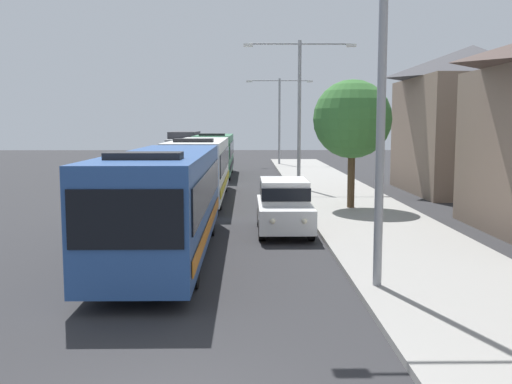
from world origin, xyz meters
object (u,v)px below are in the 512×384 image
at_px(bus_middle, 215,153).
at_px(streetlamp_far, 279,111).
at_px(streetlamp_mid, 299,98).
at_px(bus_lead, 165,199).
at_px(box_truck_oncoming, 184,148).
at_px(bus_second_in_line, 200,167).
at_px(streetlamp_near, 382,54).
at_px(white_suv, 284,204).
at_px(roadside_tree, 352,119).

distance_m(bus_middle, streetlamp_far, 13.09).
distance_m(bus_middle, streetlamp_mid, 11.46).
bearing_deg(bus_lead, box_truck_oncoming, 95.20).
relative_size(bus_lead, box_truck_oncoming, 1.38).
bearing_deg(bus_middle, bus_second_in_line, -90.00).
xyz_separation_m(streetlamp_near, streetlamp_mid, (-0.00, 20.87, -0.07)).
bearing_deg(box_truck_oncoming, bus_middle, -71.38).
bearing_deg(bus_second_in_line, white_suv, -68.31).
xyz_separation_m(streetlamp_mid, streetlamp_far, (0.00, 20.87, -0.32)).
relative_size(bus_second_in_line, streetlamp_near, 1.41).
distance_m(bus_lead, bus_middle, 26.50).
height_order(bus_lead, white_suv, bus_lead).
height_order(bus_middle, box_truck_oncoming, bus_middle).
bearing_deg(white_suv, roadside_tree, 57.83).
bearing_deg(streetlamp_near, bus_lead, 144.87).
bearing_deg(bus_second_in_line, bus_middle, 90.00).
relative_size(streetlamp_near, streetlamp_mid, 1.02).
bearing_deg(streetlamp_far, bus_lead, -98.10).
distance_m(bus_lead, white_suv, 5.26).
xyz_separation_m(streetlamp_far, roadside_tree, (1.62, -28.99, -0.96)).
distance_m(bus_middle, box_truck_oncoming, 10.34).
height_order(box_truck_oncoming, streetlamp_far, streetlamp_far).
bearing_deg(bus_middle, streetlamp_near, -79.90).
height_order(bus_second_in_line, white_suv, bus_second_in_line).
distance_m(box_truck_oncoming, streetlamp_far, 9.45).
height_order(streetlamp_far, roadside_tree, streetlamp_far).
distance_m(box_truck_oncoming, roadside_tree, 29.32).
relative_size(streetlamp_near, roadside_tree, 1.52).
xyz_separation_m(bus_lead, roadside_tree, (7.02, 8.96, 2.36)).
xyz_separation_m(box_truck_oncoming, streetlamp_far, (8.70, 1.64, 3.30)).
bearing_deg(white_suv, bus_middle, 99.20).
bearing_deg(white_suv, streetlamp_near, -77.19).
xyz_separation_m(white_suv, streetlamp_mid, (1.70, 13.40, 4.30)).
distance_m(white_suv, roadside_tree, 6.93).
distance_m(bus_middle, white_suv, 23.13).
bearing_deg(streetlamp_far, box_truck_oncoming, -169.29).
distance_m(white_suv, streetlamp_far, 34.54).
relative_size(bus_middle, streetlamp_mid, 1.29).
distance_m(bus_second_in_line, streetlamp_far, 25.76).
height_order(streetlamp_near, roadside_tree, streetlamp_near).
bearing_deg(bus_middle, streetlamp_mid, -60.21).
bearing_deg(roadside_tree, streetlamp_near, -97.24).
relative_size(box_truck_oncoming, streetlamp_mid, 0.97).
relative_size(bus_middle, streetlamp_far, 1.38).
bearing_deg(streetlamp_far, roadside_tree, -86.80).
relative_size(white_suv, streetlamp_mid, 0.55).
relative_size(box_truck_oncoming, streetlamp_near, 0.96).
xyz_separation_m(bus_middle, roadside_tree, (7.02, -17.55, 2.37)).
bearing_deg(streetlamp_near, bus_second_in_line, 107.84).
height_order(bus_lead, streetlamp_mid, streetlamp_mid).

